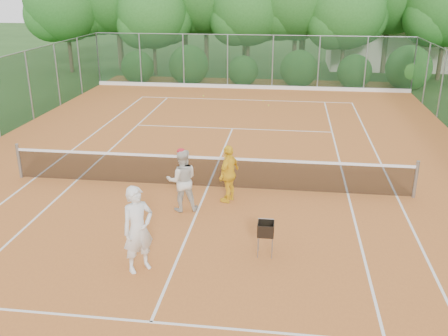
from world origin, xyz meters
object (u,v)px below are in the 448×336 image
(player_center_grp, at_px, (182,180))
(ball_hopper, at_px, (266,230))
(player_yellow, at_px, (229,174))
(player_white, at_px, (138,229))

(player_center_grp, xyz_separation_m, ball_hopper, (2.32, -2.09, -0.23))
(player_yellow, bearing_deg, ball_hopper, 44.27)
(player_yellow, xyz_separation_m, ball_hopper, (1.17, -2.83, -0.19))
(player_center_grp, bearing_deg, player_yellow, 32.69)
(player_yellow, relative_size, ball_hopper, 2.05)
(player_white, height_order, ball_hopper, player_white)
(player_white, xyz_separation_m, ball_hopper, (2.60, 0.95, -0.32))
(player_yellow, bearing_deg, player_center_grp, -35.45)
(player_center_grp, height_order, player_yellow, player_center_grp)
(player_white, distance_m, ball_hopper, 2.79)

